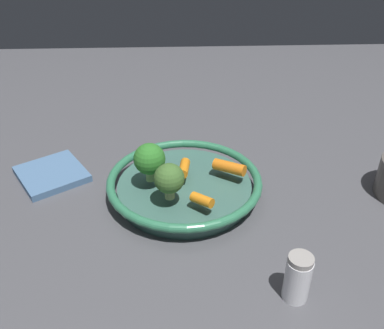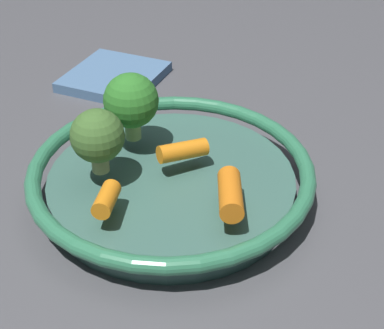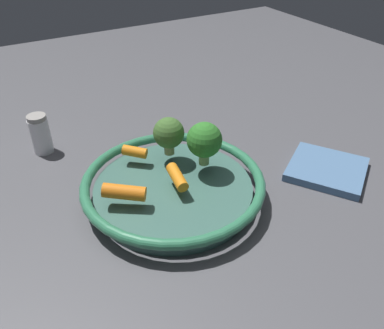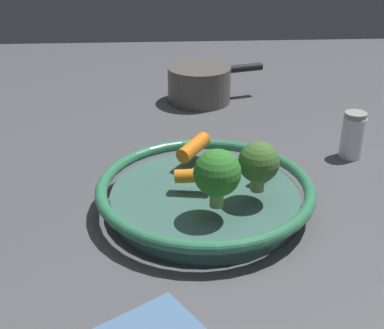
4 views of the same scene
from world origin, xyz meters
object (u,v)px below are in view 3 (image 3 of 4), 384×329
baby_carrot_center (176,178)px  broccoli_floret_small (169,133)px  dish_towel (327,169)px  serving_bowl (173,187)px  salt_shaker (40,134)px  broccoli_floret_mid (204,140)px  baby_carrot_back (124,192)px  baby_carrot_near_rim (135,152)px

baby_carrot_center → broccoli_floret_small: size_ratio=0.78×
baby_carrot_center → dish_towel: (-0.27, 0.06, -0.04)m
serving_bowl → broccoli_floret_small: broccoli_floret_small is taller
dish_towel → salt_shaker: bearing=-37.7°
broccoli_floret_small → salt_shaker: bearing=-46.5°
baby_carrot_center → serving_bowl: bearing=-100.4°
serving_bowl → broccoli_floret_mid: (-0.06, -0.01, 0.06)m
baby_carrot_back → dish_towel: baby_carrot_back is taller
salt_shaker → dish_towel: 0.53m
baby_carrot_back → baby_carrot_center: baby_carrot_back is taller
baby_carrot_center → dish_towel: bearing=167.8°
serving_bowl → dish_towel: serving_bowl is taller
serving_bowl → broccoli_floret_small: 0.09m
baby_carrot_near_rim → broccoli_floret_small: (-0.05, 0.02, 0.03)m
serving_bowl → broccoli_floret_small: (-0.03, -0.06, 0.06)m
baby_carrot_near_rim → baby_carrot_back: bearing=58.9°
baby_carrot_near_rim → broccoli_floret_small: 0.07m
baby_carrot_near_rim → baby_carrot_center: 0.10m
broccoli_floret_mid → broccoli_floret_small: size_ratio=1.11×
serving_bowl → baby_carrot_near_rim: baby_carrot_near_rim is taller
baby_carrot_center → broccoli_floret_mid: size_ratio=0.70×
baby_carrot_back → baby_carrot_near_rim: (-0.06, -0.10, -0.00)m
baby_carrot_center → broccoli_floret_mid: 0.08m
serving_bowl → baby_carrot_center: size_ratio=5.65×
broccoli_floret_mid → broccoli_floret_small: (0.04, -0.06, -0.01)m
broccoli_floret_small → baby_carrot_near_rim: bearing=-21.0°
baby_carrot_center → salt_shaker: bearing=-61.0°
baby_carrot_near_rim → salt_shaker: salt_shaker is taller
baby_carrot_near_rim → broccoli_floret_small: size_ratio=0.61×
baby_carrot_back → dish_towel: bearing=170.0°
broccoli_floret_mid → dish_towel: (-0.21, 0.08, -0.08)m
baby_carrot_near_rim → broccoli_floret_small: broccoli_floret_small is taller
salt_shaker → dish_towel: size_ratio=0.60×
serving_bowl → baby_carrot_near_rim: (0.03, -0.09, 0.03)m
baby_carrot_back → baby_carrot_near_rim: baby_carrot_back is taller
baby_carrot_center → salt_shaker: (0.15, -0.27, -0.01)m
broccoli_floret_mid → broccoli_floret_small: broccoli_floret_mid is taller
baby_carrot_near_rim → broccoli_floret_mid: bearing=139.4°
baby_carrot_near_rim → salt_shaker: bearing=-53.6°
broccoli_floret_mid → broccoli_floret_small: bearing=-57.9°
salt_shaker → baby_carrot_near_rim: bearing=126.4°
baby_carrot_near_rim → broccoli_floret_mid: broccoli_floret_mid is taller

